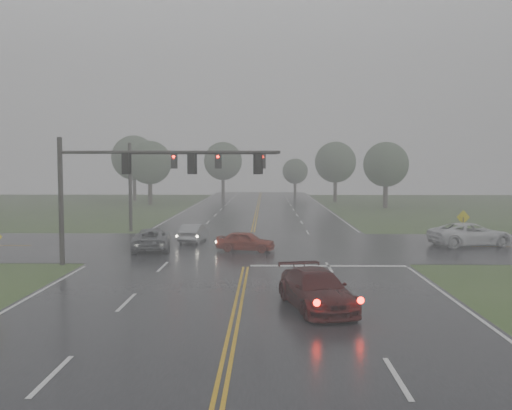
{
  "coord_description": "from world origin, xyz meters",
  "views": [
    {
      "loc": [
        1.11,
        -16.44,
        5.51
      ],
      "look_at": [
        0.52,
        16.0,
        3.25
      ],
      "focal_mm": 40.0,
      "sensor_mm": 36.0,
      "label": 1
    }
  ],
  "objects_px": {
    "sedan_silver": "(194,242)",
    "signal_gantry_near": "(128,176)",
    "sedan_maroon": "(316,309)",
    "car_grey": "(152,250)",
    "pickup_white": "(471,246)",
    "sedan_red": "(246,251)",
    "signal_gantry_far": "(175,170)"
  },
  "relations": [
    {
      "from": "sedan_silver",
      "to": "pickup_white",
      "type": "distance_m",
      "value": 19.28
    },
    {
      "from": "sedan_maroon",
      "to": "sedan_silver",
      "type": "xyz_separation_m",
      "value": [
        -7.14,
        18.94,
        0.0
      ]
    },
    {
      "from": "sedan_maroon",
      "to": "sedan_silver",
      "type": "distance_m",
      "value": 20.24
    },
    {
      "from": "sedan_silver",
      "to": "car_grey",
      "type": "xyz_separation_m",
      "value": [
        -2.27,
        -3.79,
        0.0
      ]
    },
    {
      "from": "car_grey",
      "to": "signal_gantry_near",
      "type": "xyz_separation_m",
      "value": [
        -0.1,
        -5.66,
        4.94
      ]
    },
    {
      "from": "pickup_white",
      "to": "sedan_silver",
      "type": "bearing_deg",
      "value": 72.75
    },
    {
      "from": "signal_gantry_far",
      "to": "car_grey",
      "type": "bearing_deg",
      "value": -89.68
    },
    {
      "from": "sedan_silver",
      "to": "signal_gantry_near",
      "type": "height_order",
      "value": "signal_gantry_near"
    },
    {
      "from": "sedan_maroon",
      "to": "signal_gantry_near",
      "type": "distance_m",
      "value": 14.32
    },
    {
      "from": "sedan_maroon",
      "to": "signal_gantry_near",
      "type": "xyz_separation_m",
      "value": [
        -9.52,
        9.49,
        4.94
      ]
    },
    {
      "from": "sedan_red",
      "to": "signal_gantry_far",
      "type": "xyz_separation_m",
      "value": [
        -6.24,
        10.88,
        5.15
      ]
    },
    {
      "from": "sedan_red",
      "to": "sedan_silver",
      "type": "distance_m",
      "value": 5.82
    },
    {
      "from": "sedan_maroon",
      "to": "sedan_red",
      "type": "xyz_separation_m",
      "value": [
        -3.24,
        14.63,
        0.0
      ]
    },
    {
      "from": "sedan_maroon",
      "to": "pickup_white",
      "type": "xyz_separation_m",
      "value": [
        12.07,
        17.33,
        0.0
      ]
    },
    {
      "from": "car_grey",
      "to": "signal_gantry_near",
      "type": "bearing_deg",
      "value": 80.91
    },
    {
      "from": "sedan_silver",
      "to": "pickup_white",
      "type": "xyz_separation_m",
      "value": [
        19.21,
        -1.61,
        0.0
      ]
    },
    {
      "from": "sedan_silver",
      "to": "sedan_red",
      "type": "bearing_deg",
      "value": 138.74
    },
    {
      "from": "sedan_silver",
      "to": "pickup_white",
      "type": "bearing_deg",
      "value": -178.2
    },
    {
      "from": "sedan_red",
      "to": "signal_gantry_near",
      "type": "xyz_separation_m",
      "value": [
        -6.28,
        -5.13,
        4.94
      ]
    },
    {
      "from": "sedan_red",
      "to": "signal_gantry_far",
      "type": "relative_size",
      "value": 0.3
    },
    {
      "from": "car_grey",
      "to": "signal_gantry_far",
      "type": "xyz_separation_m",
      "value": [
        -0.06,
        10.36,
        5.15
      ]
    },
    {
      "from": "car_grey",
      "to": "signal_gantry_near",
      "type": "height_order",
      "value": "signal_gantry_near"
    },
    {
      "from": "sedan_red",
      "to": "car_grey",
      "type": "xyz_separation_m",
      "value": [
        -6.18,
        0.53,
        0.0
      ]
    },
    {
      "from": "signal_gantry_near",
      "to": "sedan_maroon",
      "type": "bearing_deg",
      "value": -44.93
    },
    {
      "from": "car_grey",
      "to": "signal_gantry_far",
      "type": "distance_m",
      "value": 11.57
    },
    {
      "from": "car_grey",
      "to": "pickup_white",
      "type": "xyz_separation_m",
      "value": [
        21.49,
        2.18,
        0.0
      ]
    },
    {
      "from": "sedan_red",
      "to": "pickup_white",
      "type": "xyz_separation_m",
      "value": [
        15.31,
        2.71,
        0.0
      ]
    },
    {
      "from": "signal_gantry_near",
      "to": "signal_gantry_far",
      "type": "bearing_deg",
      "value": 89.84
    },
    {
      "from": "signal_gantry_far",
      "to": "sedan_red",
      "type": "bearing_deg",
      "value": -60.19
    },
    {
      "from": "sedan_maroon",
      "to": "car_grey",
      "type": "bearing_deg",
      "value": 108.27
    },
    {
      "from": "sedan_red",
      "to": "signal_gantry_far",
      "type": "height_order",
      "value": "signal_gantry_far"
    },
    {
      "from": "sedan_red",
      "to": "signal_gantry_near",
      "type": "distance_m",
      "value": 9.5
    }
  ]
}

